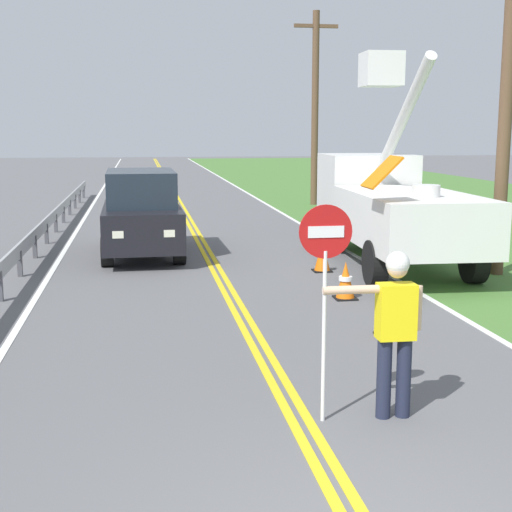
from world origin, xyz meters
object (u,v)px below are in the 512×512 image
traffic_cone_lead (390,315)px  traffic_cone_mid (345,281)px  traffic_cone_tail (322,256)px  oncoming_suv_nearest (142,213)px  flagger_worker (395,324)px  utility_bucket_truck (389,203)px  stop_sign_paddle (325,264)px  utility_pole_near (507,79)px  utility_pole_mid (315,105)px

traffic_cone_lead → traffic_cone_mid: bearing=89.6°
traffic_cone_mid → traffic_cone_tail: (0.23, 2.63, 0.00)m
oncoming_suv_nearest → flagger_worker: bearing=-76.5°
utility_bucket_truck → oncoming_suv_nearest: bearing=162.0°
stop_sign_paddle → utility_pole_near: bearing=51.7°
utility_pole_mid → traffic_cone_mid: utility_pole_mid is taller
oncoming_suv_nearest → traffic_cone_mid: bearing=-55.8°
stop_sign_paddle → utility_bucket_truck: utility_bucket_truck is taller
traffic_cone_mid → utility_pole_mid: bearing=78.4°
oncoming_suv_nearest → traffic_cone_lead: (3.65, -7.90, -0.72)m
stop_sign_paddle → oncoming_suv_nearest: (-1.85, 10.87, -0.65)m
stop_sign_paddle → utility_bucket_truck: bearing=66.8°
utility_pole_near → traffic_cone_mid: (-3.88, -1.75, -3.78)m
utility_pole_mid → traffic_cone_lead: (-3.48, -19.28, -3.74)m
utility_pole_near → traffic_cone_lead: (-3.90, -4.23, -3.78)m
stop_sign_paddle → oncoming_suv_nearest: bearing=99.7°
flagger_worker → traffic_cone_mid: bearing=79.1°
oncoming_suv_nearest → stop_sign_paddle: bearing=-80.3°
utility_bucket_truck → traffic_cone_lead: bearing=-108.8°
flagger_worker → utility_pole_near: bearing=55.7°
stop_sign_paddle → utility_pole_near: size_ratio=0.30×
utility_pole_mid → flagger_worker: bearing=-101.5°
utility_pole_mid → traffic_cone_mid: size_ratio=11.13×
utility_pole_mid → traffic_cone_tail: 14.99m
flagger_worker → utility_pole_near: (4.93, 7.22, 3.07)m
utility_bucket_truck → flagger_worker: bearing=-108.9°
utility_pole_near → oncoming_suv_nearest: bearing=154.1°
traffic_cone_mid → utility_bucket_truck: bearing=60.1°
flagger_worker → utility_pole_near: 9.27m
utility_bucket_truck → traffic_cone_lead: utility_bucket_truck is taller
flagger_worker → utility_pole_mid: 22.92m
oncoming_suv_nearest → utility_pole_mid: (7.13, 11.38, 3.01)m
utility_pole_near → traffic_cone_lead: size_ratio=11.26×
oncoming_suv_nearest → traffic_cone_tail: oncoming_suv_nearest is taller
stop_sign_paddle → traffic_cone_tail: (2.05, 8.10, -1.37)m
traffic_cone_tail → utility_bucket_truck: bearing=26.8°
stop_sign_paddle → utility_pole_near: 9.50m
traffic_cone_tail → flagger_worker: bearing=-99.0°
oncoming_suv_nearest → utility_pole_near: (7.55, -3.66, 3.06)m
stop_sign_paddle → utility_bucket_truck: 9.81m
traffic_cone_mid → oncoming_suv_nearest: bearing=124.2°
flagger_worker → oncoming_suv_nearest: (-2.62, 10.89, 0.01)m
traffic_cone_tail → utility_pole_near: bearing=-13.6°
oncoming_suv_nearest → traffic_cone_tail: bearing=-35.4°
utility_pole_near → traffic_cone_lead: utility_pole_near is taller
utility_bucket_truck → traffic_cone_tail: bearing=-153.2°
utility_bucket_truck → oncoming_suv_nearest: 6.01m
flagger_worker → traffic_cone_tail: size_ratio=2.61×
utility_pole_mid → oncoming_suv_nearest: bearing=-122.1°
flagger_worker → utility_pole_mid: utility_pole_mid is taller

